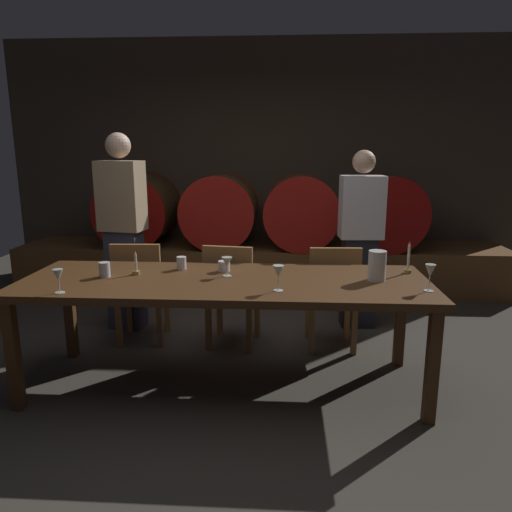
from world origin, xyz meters
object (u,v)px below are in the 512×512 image
(guest_left, at_px, (123,231))
(cup_left, at_px, (105,270))
(wine_glass_far_left, at_px, (58,276))
(candle_right, at_px, (408,264))
(cup_right, at_px, (224,266))
(wine_glass_center_left, at_px, (227,263))
(chair_center, at_px, (231,291))
(wine_barrel_center_left, at_px, (221,210))
(guest_right, at_px, (360,239))
(wine_glass_center_right, at_px, (278,272))
(chair_right, at_px, (332,293))
(pitcher, at_px, (377,266))
(wine_glass_far_right, at_px, (430,272))
(wine_barrel_far_right, at_px, (383,211))
(cup_center, at_px, (181,263))
(candle_left, at_px, (136,268))
(wine_barrel_far_left, at_px, (140,209))
(wine_barrel_center_right, at_px, (301,211))
(dining_table, at_px, (225,288))
(chair_left, at_px, (140,288))

(guest_left, xyz_separation_m, cup_left, (0.22, -1.05, -0.09))
(guest_left, relative_size, wine_glass_far_left, 11.90)
(candle_right, bearing_deg, cup_right, -178.78)
(wine_glass_center_left, bearing_deg, candle_right, 7.13)
(chair_center, bearing_deg, wine_barrel_center_left, -72.39)
(guest_right, height_order, wine_glass_center_right, guest_right)
(chair_right, bearing_deg, pitcher, 106.89)
(chair_center, bearing_deg, wine_glass_far_left, 55.93)
(wine_glass_far_right, bearing_deg, guest_left, 151.61)
(wine_barrel_far_right, xyz_separation_m, chair_center, (-1.56, -1.79, -0.44))
(wine_glass_far_right, height_order, cup_center, wine_glass_far_right)
(wine_barrel_far_right, height_order, candle_left, wine_barrel_far_right)
(cup_right, bearing_deg, guest_right, 42.59)
(wine_barrel_far_right, bearing_deg, wine_glass_far_left, -131.30)
(chair_center, xyz_separation_m, wine_glass_center_left, (0.04, -0.59, 0.38))
(wine_barrel_far_left, distance_m, guest_right, 2.69)
(wine_glass_far_left, xyz_separation_m, cup_right, (0.93, 0.58, -0.07))
(wine_barrel_far_left, bearing_deg, chair_right, -40.46)
(wine_barrel_center_right, height_order, cup_center, wine_barrel_center_right)
(wine_glass_far_left, bearing_deg, chair_center, 48.19)
(wine_barrel_center_right, bearing_deg, candle_left, -117.00)
(wine_barrel_far_right, distance_m, chair_center, 2.41)
(wine_glass_center_left, bearing_deg, wine_glass_far_right, -12.27)
(wine_barrel_center_left, bearing_deg, wine_barrel_center_right, 0.00)
(wine_barrel_far_left, relative_size, cup_center, 9.76)
(pitcher, distance_m, wine_glass_center_left, 1.00)
(wine_barrel_far_right, bearing_deg, dining_table, -121.82)
(wine_glass_far_left, height_order, wine_glass_far_right, wine_glass_far_right)
(wine_barrel_far_right, bearing_deg, wine_barrel_far_left, 180.00)
(guest_left, xyz_separation_m, guest_right, (2.12, 0.17, -0.08))
(wine_barrel_far_right, distance_m, guest_right, 1.30)
(wine_barrel_center_right, xyz_separation_m, chair_left, (-1.38, -1.75, -0.44))
(dining_table, distance_m, wine_glass_far_left, 1.04)
(cup_center, bearing_deg, chair_center, 53.43)
(chair_left, xyz_separation_m, guest_left, (-0.24, 0.35, 0.42))
(candle_left, xyz_separation_m, cup_center, (0.28, 0.16, 0.00))
(wine_barrel_center_right, bearing_deg, chair_right, -83.30)
(wine_barrel_far_right, relative_size, cup_left, 8.91)
(wine_barrel_center_right, xyz_separation_m, guest_right, (0.50, -1.22, -0.10))
(wine_barrel_far_left, relative_size, candle_right, 3.99)
(chair_right, bearing_deg, cup_center, 17.79)
(wine_glass_far_left, height_order, cup_left, wine_glass_far_left)
(cup_left, bearing_deg, cup_right, 14.20)
(wine_glass_center_left, bearing_deg, wine_glass_far_left, -155.08)
(dining_table, xyz_separation_m, chair_right, (0.79, 0.66, -0.22))
(wine_barrel_far_right, relative_size, chair_left, 1.04)
(wine_barrel_far_left, bearing_deg, guest_left, -78.96)
(chair_right, relative_size, wine_glass_center_right, 5.46)
(dining_table, bearing_deg, candle_right, 10.52)
(chair_left, bearing_deg, wine_glass_far_right, 153.48)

